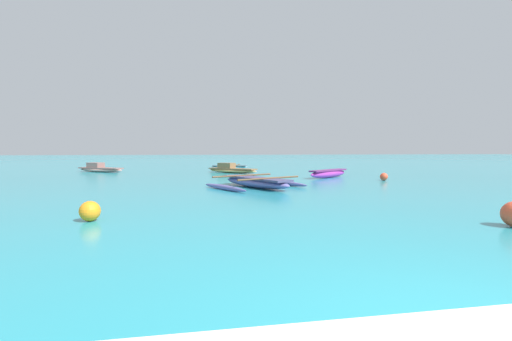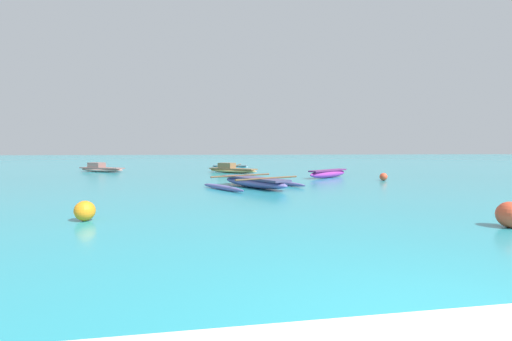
{
  "view_description": "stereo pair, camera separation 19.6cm",
  "coord_description": "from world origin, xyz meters",
  "px_view_note": "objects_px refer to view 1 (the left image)",
  "views": [
    {
      "loc": [
        -2.45,
        -1.69,
        1.57
      ],
      "look_at": [
        1.35,
        20.3,
        0.25
      ],
      "focal_mm": 24.0,
      "sensor_mm": 36.0,
      "label": 1
    },
    {
      "loc": [
        -2.26,
        -1.72,
        1.57
      ],
      "look_at": [
        1.35,
        20.3,
        0.25
      ],
      "focal_mm": 24.0,
      "sensor_mm": 36.0,
      "label": 2
    }
  ],
  "objects_px": {
    "moored_boat_1": "(231,169)",
    "moored_boat_3": "(229,167)",
    "moored_boat_4": "(256,182)",
    "mooring_buoy_2": "(384,177)",
    "moored_boat_0": "(328,173)",
    "mooring_buoy_1": "(90,211)",
    "moored_boat_2": "(100,169)"
  },
  "relations": [
    {
      "from": "moored_boat_0",
      "to": "moored_boat_2",
      "type": "height_order",
      "value": "moored_boat_2"
    },
    {
      "from": "moored_boat_0",
      "to": "moored_boat_4",
      "type": "height_order",
      "value": "moored_boat_4"
    },
    {
      "from": "moored_boat_0",
      "to": "moored_boat_4",
      "type": "bearing_deg",
      "value": -174.87
    },
    {
      "from": "moored_boat_1",
      "to": "moored_boat_4",
      "type": "distance_m",
      "value": 9.5
    },
    {
      "from": "moored_boat_4",
      "to": "moored_boat_0",
      "type": "bearing_deg",
      "value": 104.04
    },
    {
      "from": "moored_boat_3",
      "to": "moored_boat_4",
      "type": "height_order",
      "value": "moored_boat_4"
    },
    {
      "from": "mooring_buoy_2",
      "to": "mooring_buoy_1",
      "type": "bearing_deg",
      "value": -145.09
    },
    {
      "from": "moored_boat_4",
      "to": "mooring_buoy_2",
      "type": "distance_m",
      "value": 7.47
    },
    {
      "from": "moored_boat_1",
      "to": "moored_boat_2",
      "type": "xyz_separation_m",
      "value": [
        -9.3,
        2.65,
        -0.0
      ]
    },
    {
      "from": "moored_boat_1",
      "to": "moored_boat_3",
      "type": "relative_size",
      "value": 0.81
    },
    {
      "from": "moored_boat_3",
      "to": "moored_boat_0",
      "type": "bearing_deg",
      "value": -51.37
    },
    {
      "from": "moored_boat_0",
      "to": "mooring_buoy_1",
      "type": "distance_m",
      "value": 14.41
    },
    {
      "from": "moored_boat_0",
      "to": "moored_boat_3",
      "type": "bearing_deg",
      "value": 79.18
    },
    {
      "from": "moored_boat_4",
      "to": "mooring_buoy_1",
      "type": "bearing_deg",
      "value": -65.18
    },
    {
      "from": "moored_boat_2",
      "to": "moored_boat_1",
      "type": "bearing_deg",
      "value": 17.28
    },
    {
      "from": "moored_boat_3",
      "to": "mooring_buoy_2",
      "type": "height_order",
      "value": "mooring_buoy_2"
    },
    {
      "from": "moored_boat_2",
      "to": "moored_boat_3",
      "type": "bearing_deg",
      "value": 46.53
    },
    {
      "from": "moored_boat_1",
      "to": "moored_boat_0",
      "type": "bearing_deg",
      "value": -1.26
    },
    {
      "from": "mooring_buoy_2",
      "to": "moored_boat_1",
      "type": "bearing_deg",
      "value": 134.68
    },
    {
      "from": "moored_boat_0",
      "to": "moored_boat_4",
      "type": "xyz_separation_m",
      "value": [
        -5.01,
        -4.41,
        -0.03
      ]
    },
    {
      "from": "mooring_buoy_1",
      "to": "moored_boat_0",
      "type": "bearing_deg",
      "value": 47.2
    },
    {
      "from": "moored_boat_1",
      "to": "moored_boat_3",
      "type": "xyz_separation_m",
      "value": [
        0.33,
        4.94,
        -0.07
      ]
    },
    {
      "from": "moored_boat_1",
      "to": "moored_boat_4",
      "type": "height_order",
      "value": "moored_boat_1"
    },
    {
      "from": "moored_boat_4",
      "to": "moored_boat_1",
      "type": "bearing_deg",
      "value": 153.21
    },
    {
      "from": "moored_boat_0",
      "to": "moored_boat_3",
      "type": "relative_size",
      "value": 0.73
    },
    {
      "from": "moored_boat_2",
      "to": "moored_boat_4",
      "type": "bearing_deg",
      "value": -19.09
    },
    {
      "from": "moored_boat_0",
      "to": "moored_boat_1",
      "type": "xyz_separation_m",
      "value": [
        -5.1,
        5.08,
        -0.01
      ]
    },
    {
      "from": "moored_boat_0",
      "to": "mooring_buoy_1",
      "type": "relative_size",
      "value": 6.95
    },
    {
      "from": "moored_boat_1",
      "to": "moored_boat_4",
      "type": "relative_size",
      "value": 0.8
    },
    {
      "from": "moored_boat_3",
      "to": "moored_boat_4",
      "type": "xyz_separation_m",
      "value": [
        -0.24,
        -14.43,
        0.05
      ]
    },
    {
      "from": "moored_boat_0",
      "to": "mooring_buoy_1",
      "type": "xyz_separation_m",
      "value": [
        -9.79,
        -10.57,
        -0.03
      ]
    },
    {
      "from": "moored_boat_3",
      "to": "mooring_buoy_2",
      "type": "relative_size",
      "value": 10.71
    }
  ]
}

